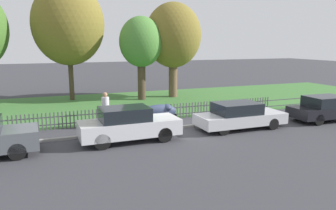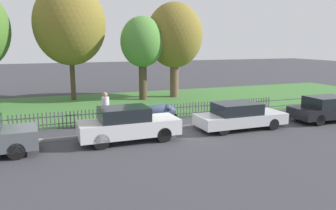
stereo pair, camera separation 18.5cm
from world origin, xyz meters
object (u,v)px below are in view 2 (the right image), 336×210
(covered_motorcycle, at_px, (160,112))
(tree_behind_motorcycle, at_px, (70,24))
(parked_car_navy_estate, at_px, (239,116))
(tree_mid_park, at_px, (142,43))
(parked_car_red_compact, at_px, (328,109))
(tree_far_left, at_px, (174,36))
(parked_car_black_saloon, at_px, (128,124))
(pedestrian_near_fence, at_px, (106,108))

(covered_motorcycle, relative_size, tree_behind_motorcycle, 0.23)
(parked_car_navy_estate, distance_m, tree_mid_park, 10.83)
(parked_car_red_compact, bearing_deg, tree_mid_park, 127.74)
(parked_car_navy_estate, distance_m, tree_far_left, 11.18)
(covered_motorcycle, xyz_separation_m, tree_mid_park, (1.27, 7.56, 3.60))
(covered_motorcycle, bearing_deg, parked_car_black_saloon, -129.73)
(pedestrian_near_fence, bearing_deg, tree_behind_motorcycle, -71.53)
(parked_car_red_compact, bearing_deg, tree_behind_motorcycle, 137.43)
(tree_behind_motorcycle, relative_size, pedestrian_near_fence, 4.68)
(parked_car_red_compact, height_order, tree_far_left, tree_far_left)
(tree_behind_motorcycle, relative_size, tree_mid_park, 1.38)
(parked_car_red_compact, xyz_separation_m, tree_far_left, (-4.88, 10.59, 4.07))
(parked_car_navy_estate, height_order, parked_car_red_compact, parked_car_red_compact)
(covered_motorcycle, bearing_deg, tree_far_left, 66.59)
(tree_behind_motorcycle, xyz_separation_m, pedestrian_near_fence, (0.80, -9.29, -4.51))
(parked_car_red_compact, height_order, covered_motorcycle, parked_car_red_compact)
(parked_car_black_saloon, height_order, covered_motorcycle, parked_car_black_saloon)
(covered_motorcycle, distance_m, pedestrian_near_fence, 2.90)
(pedestrian_near_fence, bearing_deg, tree_far_left, -117.36)
(tree_behind_motorcycle, height_order, pedestrian_near_fence, tree_behind_motorcycle)
(parked_car_black_saloon, bearing_deg, tree_mid_park, 69.38)
(covered_motorcycle, distance_m, tree_far_left, 9.76)
(parked_car_black_saloon, distance_m, pedestrian_near_fence, 2.66)
(tree_mid_park, bearing_deg, tree_behind_motorcycle, 160.24)
(tree_far_left, relative_size, pedestrian_near_fence, 4.00)
(tree_far_left, bearing_deg, parked_car_navy_estate, -93.60)
(parked_car_navy_estate, bearing_deg, parked_car_red_compact, -1.93)
(parked_car_navy_estate, height_order, covered_motorcycle, parked_car_navy_estate)
(tree_behind_motorcycle, bearing_deg, tree_far_left, -10.54)
(pedestrian_near_fence, bearing_deg, covered_motorcycle, -167.28)
(parked_car_navy_estate, relative_size, tree_far_left, 0.62)
(parked_car_black_saloon, height_order, parked_car_navy_estate, parked_car_black_saloon)
(parked_car_navy_estate, xyz_separation_m, parked_car_red_compact, (5.53, -0.20, 0.02))
(parked_car_black_saloon, distance_m, covered_motorcycle, 3.49)
(parked_car_black_saloon, xyz_separation_m, covered_motorcycle, (2.37, 2.56, -0.14))
(parked_car_black_saloon, bearing_deg, tree_far_left, 58.04)
(parked_car_red_compact, bearing_deg, pedestrian_near_fence, 168.21)
(parked_car_red_compact, bearing_deg, tree_far_left, 116.01)
(covered_motorcycle, bearing_deg, parked_car_navy_estate, -33.73)
(parked_car_black_saloon, xyz_separation_m, parked_car_navy_estate, (5.67, 0.09, -0.10))
(tree_mid_park, relative_size, pedestrian_near_fence, 3.38)
(tree_far_left, xyz_separation_m, pedestrian_near_fence, (-6.82, -7.87, -3.73))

